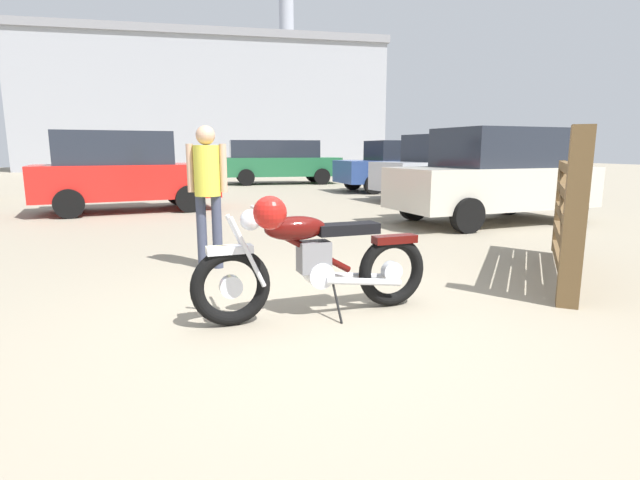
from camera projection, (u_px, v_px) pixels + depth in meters
The scene contains 10 objects.
ground_plane at pixel (322, 321), 4.01m from camera, with size 80.00×80.00×0.00m, color gray.
vintage_motorcycle at pixel (311, 260), 4.05m from camera, with size 2.08×0.73×1.07m.
timber_gate at pixel (567, 216), 5.12m from camera, with size 1.72×2.04×1.60m.
bystander at pixel (207, 182), 5.64m from camera, with size 0.45×0.30×1.66m.
dark_sedan_left at pixel (123, 171), 10.99m from camera, with size 4.08×2.21×1.78m.
silver_sedan_mid at pixel (447, 167), 13.42m from camera, with size 4.09×2.23×1.78m.
blue_hatchback_right at pixel (496, 175), 9.30m from camera, with size 4.03×2.09×1.78m.
red_hatchback_near at pixel (400, 166), 16.38m from camera, with size 4.25×2.01×1.67m.
white_estate_far at pixel (279, 160), 19.86m from camera, with size 4.82×2.24×1.74m.
industrial_building at pixel (210, 107), 36.97m from camera, with size 25.03×14.41×19.96m.
Camera 1 is at (-1.12, -3.66, 1.39)m, focal length 27.40 mm.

